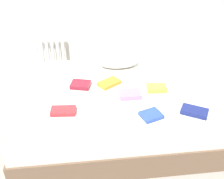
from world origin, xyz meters
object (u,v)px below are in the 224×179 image
Objects in this scene: radiator at (50,54)px; textbook_red at (63,111)px; bed at (113,110)px; textbook_orange at (109,83)px; pillow at (118,61)px; textbook_lime at (156,88)px; textbook_white at (43,84)px; textbook_blue at (151,115)px; textbook_navy at (194,111)px; textbook_maroon at (81,85)px; textbook_pink at (130,94)px.

textbook_red is at bearing -81.47° from radiator.
bed is 0.30m from textbook_orange.
textbook_orange is (-0.15, -0.40, -0.05)m from pillow.
bed is at bearing 178.81° from textbook_lime.
textbook_white is (-0.72, 0.18, 0.27)m from bed.
pillow is 2.24× the size of textbook_white.
textbook_orange reaches higher than textbook_blue.
bed is 0.62m from textbook_blue.
textbook_white is at bearing -89.94° from radiator.
textbook_navy is 1.21× the size of textbook_lime.
pillow is at bearing 55.98° from textbook_maroon.
textbook_white is at bearing -158.37° from pillow.
textbook_blue is at bearing -75.37° from textbook_white.
textbook_lime reaches higher than textbook_blue.
textbook_red is at bearing -156.75° from textbook_navy.
radiator is 1.54m from textbook_red.
radiator is 1.03m from textbook_white.
pillow is 2.18× the size of textbook_pink.
textbook_orange is at bearing 47.43° from textbook_red.
textbook_blue is at bearing -149.25° from textbook_navy.
radiator is 2.75× the size of textbook_blue.
radiator is 1.72m from textbook_lime.
textbook_pink reaches higher than textbook_white.
textbook_red is (-0.95, -0.27, -0.00)m from textbook_lime.
radiator is at bearing 47.21° from textbook_white.
textbook_blue is at bearing -28.65° from textbook_maroon.
textbook_lime reaches higher than bed.
textbook_orange is at bearing 15.21° from textbook_maroon.
textbook_navy is at bearing -2.49° from textbook_red.
textbook_maroon is (0.40, -1.08, 0.14)m from radiator.
textbook_lime is (0.45, -0.05, 0.28)m from bed.
textbook_orange is (0.70, -1.08, 0.14)m from radiator.
textbook_navy is 1.56m from textbook_white.
bed is at bearing -58.94° from radiator.
bed is at bearing 176.79° from textbook_navy.
textbook_pink is (-0.29, -0.08, -0.00)m from textbook_lime.
textbook_navy is 0.64m from textbook_pink.
textbook_red is 1.04× the size of textbook_pink.
textbook_navy reaches higher than textbook_blue.
textbook_pink is (0.03, -0.64, -0.05)m from pillow.
textbook_maroon reaches higher than textbook_orange.
textbook_orange is (-0.02, 0.12, 0.27)m from bed.
textbook_navy is 1.21m from textbook_red.
textbook_maroon is (-0.30, -0.00, 0.00)m from textbook_orange.
pillow is 0.92m from textbook_white.
textbook_lime is 1.08× the size of textbook_blue.
textbook_orange reaches higher than bed.
textbook_pink is (0.88, -0.31, 0.01)m from textbook_white.
textbook_navy is at bearing -49.47° from radiator.
textbook_white is 1.16× the size of textbook_blue.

